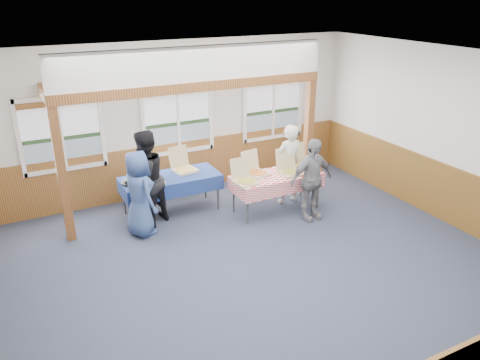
{
  "coord_description": "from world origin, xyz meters",
  "views": [
    {
      "loc": [
        -3.14,
        -5.56,
        4.12
      ],
      "look_at": [
        0.2,
        1.0,
        1.1
      ],
      "focal_mm": 35.0,
      "sensor_mm": 36.0,
      "label": 1
    }
  ],
  "objects_px": {
    "table_right": "(277,177)",
    "person_grey": "(311,180)",
    "woman_black": "(145,179)",
    "table_left": "(170,179)",
    "man_blue": "(139,194)",
    "woman_white": "(289,164)"
  },
  "relations": [
    {
      "from": "table_left",
      "to": "person_grey",
      "type": "distance_m",
      "value": 2.71
    },
    {
      "from": "woman_black",
      "to": "table_left",
      "type": "bearing_deg",
      "value": 177.63
    },
    {
      "from": "table_left",
      "to": "person_grey",
      "type": "xyz_separation_m",
      "value": [
        2.27,
        -1.47,
        0.1
      ]
    },
    {
      "from": "woman_black",
      "to": "person_grey",
      "type": "relative_size",
      "value": 1.14
    },
    {
      "from": "table_right",
      "to": "person_grey",
      "type": "relative_size",
      "value": 1.21
    },
    {
      "from": "woman_white",
      "to": "woman_black",
      "type": "xyz_separation_m",
      "value": [
        -2.87,
        0.33,
        0.08
      ]
    },
    {
      "from": "man_blue",
      "to": "person_grey",
      "type": "relative_size",
      "value": 0.98
    },
    {
      "from": "person_grey",
      "to": "man_blue",
      "type": "bearing_deg",
      "value": 160.25
    },
    {
      "from": "table_right",
      "to": "man_blue",
      "type": "bearing_deg",
      "value": -164.11
    },
    {
      "from": "woman_black",
      "to": "man_blue",
      "type": "relative_size",
      "value": 1.16
    },
    {
      "from": "woman_black",
      "to": "person_grey",
      "type": "height_order",
      "value": "woman_black"
    },
    {
      "from": "table_right",
      "to": "woman_black",
      "type": "height_order",
      "value": "woman_black"
    },
    {
      "from": "table_left",
      "to": "woman_black",
      "type": "bearing_deg",
      "value": -149.79
    },
    {
      "from": "woman_white",
      "to": "table_right",
      "type": "bearing_deg",
      "value": 25.28
    },
    {
      "from": "woman_black",
      "to": "person_grey",
      "type": "distance_m",
      "value": 3.08
    },
    {
      "from": "man_blue",
      "to": "table_left",
      "type": "bearing_deg",
      "value": -67.81
    },
    {
      "from": "woman_black",
      "to": "person_grey",
      "type": "xyz_separation_m",
      "value": [
        2.85,
        -1.15,
        -0.11
      ]
    },
    {
      "from": "man_blue",
      "to": "person_grey",
      "type": "xyz_separation_m",
      "value": [
        3.06,
        -0.86,
        0.01
      ]
    },
    {
      "from": "woman_white",
      "to": "person_grey",
      "type": "distance_m",
      "value": 0.83
    },
    {
      "from": "table_left",
      "to": "woman_black",
      "type": "height_order",
      "value": "woman_black"
    },
    {
      "from": "table_left",
      "to": "table_right",
      "type": "distance_m",
      "value": 2.07
    },
    {
      "from": "table_right",
      "to": "woman_black",
      "type": "distance_m",
      "value": 2.54
    }
  ]
}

